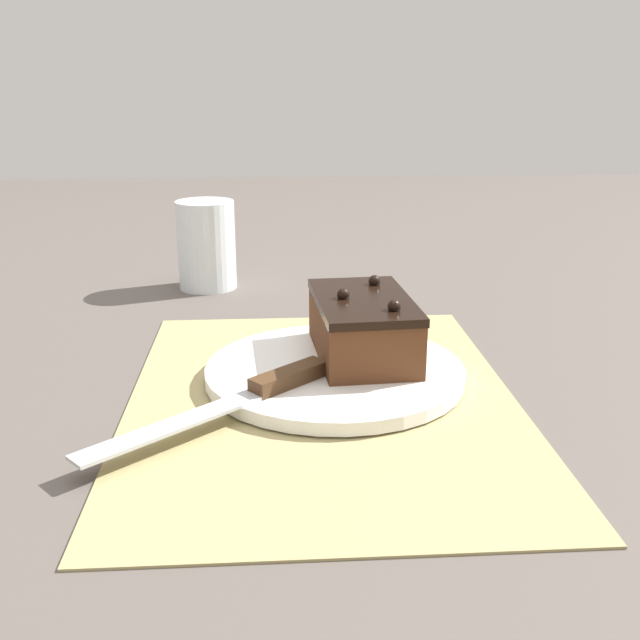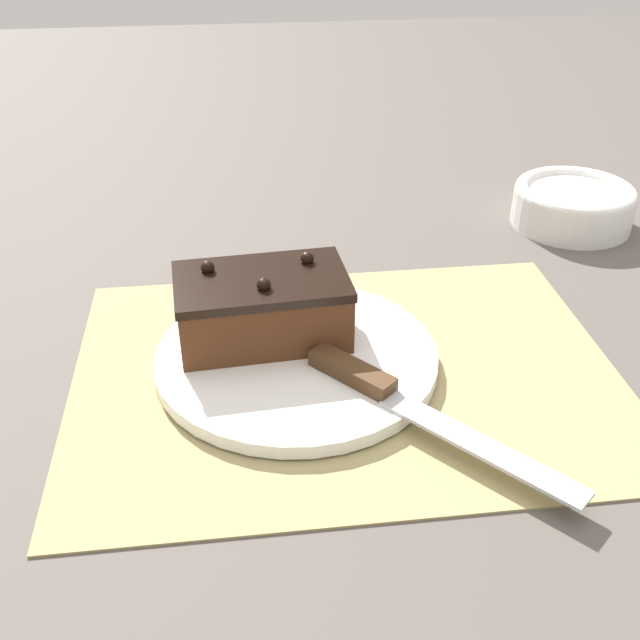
{
  "view_description": "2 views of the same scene",
  "coord_description": "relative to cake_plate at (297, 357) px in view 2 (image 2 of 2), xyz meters",
  "views": [
    {
      "loc": [
        0.6,
        -0.04,
        0.28
      ],
      "look_at": [
        -0.03,
        -0.0,
        0.07
      ],
      "focal_mm": 42.0,
      "sensor_mm": 36.0,
      "label": 1
    },
    {
      "loc": [
        -0.09,
        -0.51,
        0.38
      ],
      "look_at": [
        -0.02,
        0.05,
        0.02
      ],
      "focal_mm": 42.0,
      "sensor_mm": 36.0,
      "label": 2
    }
  ],
  "objects": [
    {
      "name": "ground_plane",
      "position": [
        0.04,
        -0.01,
        -0.01
      ],
      "size": [
        3.0,
        3.0,
        0.0
      ],
      "primitive_type": "plane",
      "color": "#544C47"
    },
    {
      "name": "placemat_woven",
      "position": [
        0.04,
        -0.01,
        -0.01
      ],
      "size": [
        0.46,
        0.34,
        0.0
      ],
      "primitive_type": "cube",
      "color": "tan",
      "rests_on": "ground_plane"
    },
    {
      "name": "cake_plate",
      "position": [
        0.0,
        0.0,
        0.0
      ],
      "size": [
        0.24,
        0.24,
        0.01
      ],
      "color": "white",
      "rests_on": "placemat_woven"
    },
    {
      "name": "chocolate_cake",
      "position": [
        -0.03,
        0.03,
        0.04
      ],
      "size": [
        0.15,
        0.1,
        0.07
      ],
      "rotation": [
        0.0,
        0.0,
        0.07
      ],
      "color": "#512D19",
      "rests_on": "cake_plate"
    },
    {
      "name": "serving_knife",
      "position": [
        0.07,
        -0.07,
        0.01
      ],
      "size": [
        0.18,
        0.2,
        0.01
      ],
      "rotation": [
        0.0,
        0.0,
        3.86
      ],
      "color": "#472D19",
      "rests_on": "cake_plate"
    },
    {
      "name": "small_bowl",
      "position": [
        0.35,
        0.25,
        0.02
      ],
      "size": [
        0.14,
        0.14,
        0.05
      ],
      "color": "white",
      "rests_on": "ground_plane"
    }
  ]
}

